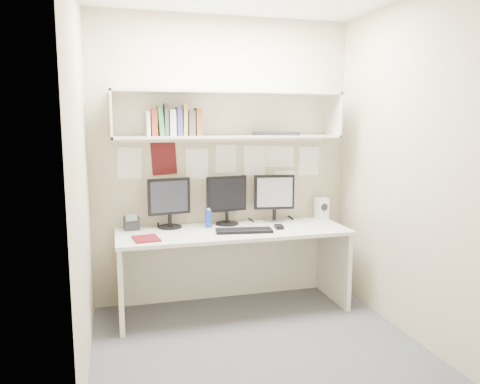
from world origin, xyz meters
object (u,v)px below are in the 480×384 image
object	(u,v)px
monitor_left	(169,201)
monitor_center	(227,198)
desk	(233,269)
speaker	(322,208)
maroon_notebook	(146,239)
desk_phone	(132,223)
monitor_right	(274,196)
keyboard	(244,231)

from	to	relation	value
monitor_left	monitor_center	world-z (taller)	monitor_center
desk	speaker	distance (m)	1.07
monitor_left	speaker	bearing A→B (deg)	-9.46
speaker	maroon_notebook	bearing A→B (deg)	-176.22
desk	desk_phone	bearing A→B (deg)	165.91
speaker	maroon_notebook	size ratio (longest dim) A/B	0.86
monitor_right	maroon_notebook	world-z (taller)	monitor_right
desk_phone	keyboard	bearing A→B (deg)	-27.19
monitor_left	monitor_center	bearing A→B (deg)	-9.24
keyboard	desk_phone	xyz separation A→B (m)	(-0.92, 0.33, 0.05)
desk	maroon_notebook	world-z (taller)	maroon_notebook
monitor_right	keyboard	xyz separation A→B (m)	(-0.39, -0.34, -0.23)
desk_phone	desk	bearing A→B (deg)	-21.56
desk	speaker	xyz separation A→B (m)	(0.94, 0.21, 0.47)
monitor_left	desk_phone	xyz separation A→B (m)	(-0.33, -0.00, -0.18)
desk	keyboard	distance (m)	0.40
monitor_right	maroon_notebook	distance (m)	1.29
monitor_center	desk_phone	size ratio (longest dim) A/B	2.91
monitor_right	speaker	bearing A→B (deg)	9.07
monitor_left	maroon_notebook	distance (m)	0.50
desk	monitor_center	distance (m)	0.65
monitor_right	maroon_notebook	xyz separation A→B (m)	(-1.21, -0.38, -0.24)
keyboard	desk_phone	distance (m)	0.98
monitor_center	monitor_right	xyz separation A→B (m)	(0.46, 0.00, -0.00)
monitor_left	keyboard	size ratio (longest dim) A/B	0.92
desk	desk_phone	distance (m)	0.98
speaker	maroon_notebook	xyz separation A→B (m)	(-1.70, -0.37, -0.10)
monitor_left	monitor_center	xyz separation A→B (m)	(0.52, -0.00, 0.00)
monitor_right	speaker	distance (m)	0.51
monitor_left	monitor_center	size ratio (longest dim) A/B	0.99
keyboard	desk_phone	bearing A→B (deg)	168.62
keyboard	speaker	world-z (taller)	speaker
monitor_left	speaker	size ratio (longest dim) A/B	2.15
monitor_right	keyboard	world-z (taller)	monitor_right
keyboard	maroon_notebook	bearing A→B (deg)	-168.77
monitor_left	maroon_notebook	world-z (taller)	monitor_left
desk	speaker	world-z (taller)	speaker
monitor_center	keyboard	distance (m)	0.41
desk	desk_phone	world-z (taller)	desk_phone
speaker	monitor_center	bearing A→B (deg)	171.10
desk	monitor_right	size ratio (longest dim) A/B	4.54
keyboard	speaker	distance (m)	0.94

